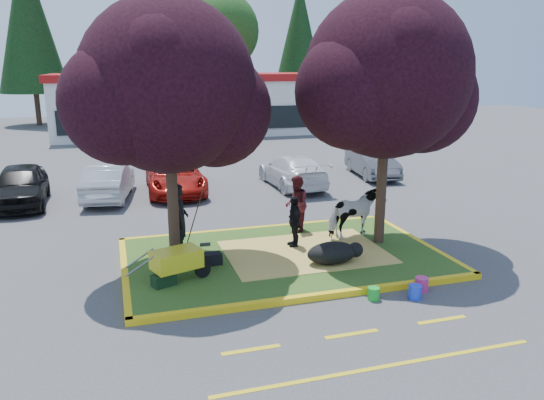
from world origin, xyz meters
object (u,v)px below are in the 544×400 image
object	(u,v)px
cow	(356,213)
bucket_pink	(421,284)
handler	(180,220)
car_silver	(109,181)
bucket_green	(374,294)
car_black	(21,185)
wheelbarrow	(177,260)
calf	(332,253)
bucket_blue	(415,292)

from	to	relation	value
cow	bucket_pink	world-z (taller)	cow
handler	car_silver	xyz separation A→B (m)	(-1.77, 7.46, -0.43)
bucket_green	car_black	world-z (taller)	car_black
bucket_green	bucket_pink	xyz separation A→B (m)	(1.26, 0.10, 0.02)
cow	wheelbarrow	xyz separation A→B (m)	(-5.34, -1.71, -0.21)
calf	car_silver	xyz separation A→B (m)	(-5.33, 9.22, 0.25)
wheelbarrow	bucket_green	size ratio (longest dim) A/B	6.90
bucket_blue	car_silver	xyz separation A→B (m)	(-6.40, 11.37, 0.53)
bucket_pink	cow	bearing A→B (deg)	89.24
cow	car_black	bearing A→B (deg)	37.65
bucket_pink	bucket_blue	bearing A→B (deg)	-138.72
cow	car_black	size ratio (longest dim) A/B	0.39
handler	bucket_green	world-z (taller)	handler
handler	bucket_pink	distance (m)	6.23
wheelbarrow	car_black	size ratio (longest dim) A/B	0.45
bucket_blue	car_silver	bearing A→B (deg)	119.37
calf	bucket_pink	xyz separation A→B (m)	(1.44, -1.83, -0.27)
bucket_pink	wheelbarrow	bearing A→B (deg)	160.37
calf	car_silver	world-z (taller)	car_silver
bucket_green	bucket_pink	size ratio (longest dim) A/B	0.87
handler	wheelbarrow	bearing A→B (deg)	178.38
car_silver	bucket_green	bearing A→B (deg)	125.64
cow	bucket_green	world-z (taller)	cow
bucket_green	bucket_blue	xyz separation A→B (m)	(0.90, -0.22, 0.02)
handler	wheelbarrow	size ratio (longest dim) A/B	0.98
handler	car_silver	distance (m)	7.68
cow	bucket_blue	xyz separation A→B (m)	(-0.41, -3.92, -0.71)
bucket_blue	car_black	bearing A→B (deg)	129.91
bucket_green	car_silver	xyz separation A→B (m)	(-5.50, 11.15, 0.54)
bucket_pink	bucket_green	bearing A→B (deg)	-175.39
bucket_blue	bucket_pink	bearing A→B (deg)	41.28
calf	car_black	size ratio (longest dim) A/B	0.30
calf	bucket_green	distance (m)	1.97
bucket_green	bucket_pink	world-z (taller)	bucket_pink
cow	calf	size ratio (longest dim) A/B	1.31
bucket_green	cow	bearing A→B (deg)	70.46
handler	car_black	world-z (taller)	handler
wheelbarrow	bucket_blue	distance (m)	5.42
bucket_green	bucket_blue	world-z (taller)	bucket_blue
wheelbarrow	bucket_pink	size ratio (longest dim) A/B	6.01
handler	bucket_green	distance (m)	5.34
bucket_green	bucket_pink	bearing A→B (deg)	4.61
bucket_pink	car_silver	size ratio (longest dim) A/B	0.08
handler	bucket_green	bearing A→B (deg)	-126.59
bucket_blue	car_black	distance (m)	14.80
cow	calf	world-z (taller)	cow
car_silver	bucket_pink	bearing A→B (deg)	130.86
wheelbarrow	car_silver	distance (m)	9.28
handler	bucket_pink	world-z (taller)	handler
car_black	bucket_blue	bearing A→B (deg)	-51.91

